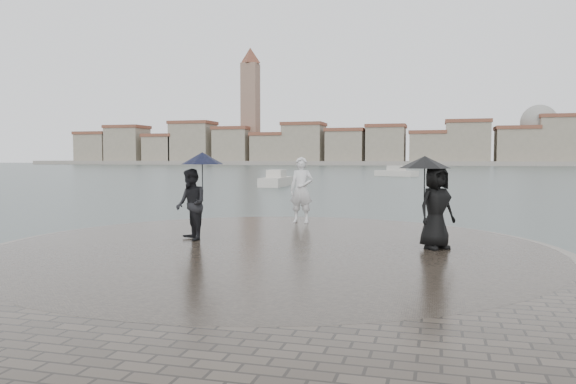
% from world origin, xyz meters
% --- Properties ---
extents(ground, '(400.00, 400.00, 0.00)m').
position_xyz_m(ground, '(0.00, 0.00, 0.00)').
color(ground, '#2B3835').
rests_on(ground, ground).
extents(kerb_ring, '(12.50, 12.50, 0.32)m').
position_xyz_m(kerb_ring, '(0.00, 3.50, 0.16)').
color(kerb_ring, gray).
rests_on(kerb_ring, ground).
extents(quay_tip, '(11.90, 11.90, 0.36)m').
position_xyz_m(quay_tip, '(0.00, 3.50, 0.18)').
color(quay_tip, '#2D261E').
rests_on(quay_tip, ground).
extents(statue, '(0.74, 0.51, 1.93)m').
position_xyz_m(statue, '(-0.42, 7.85, 1.33)').
color(statue, silver).
rests_on(statue, quay_tip).
extents(visitor_left, '(1.25, 1.10, 2.04)m').
position_xyz_m(visitor_left, '(-1.98, 3.77, 1.45)').
color(visitor_left, black).
rests_on(visitor_left, quay_tip).
extents(visitor_right, '(1.31, 1.15, 1.95)m').
position_xyz_m(visitor_right, '(3.38, 3.96, 1.50)').
color(visitor_right, black).
rests_on(visitor_right, quay_tip).
extents(far_skyline, '(260.00, 20.00, 37.00)m').
position_xyz_m(far_skyline, '(-6.29, 160.71, 5.61)').
color(far_skyline, gray).
rests_on(far_skyline, ground).
extents(boats, '(11.18, 31.11, 1.50)m').
position_xyz_m(boats, '(-5.38, 47.98, 0.38)').
color(boats, beige).
rests_on(boats, ground).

